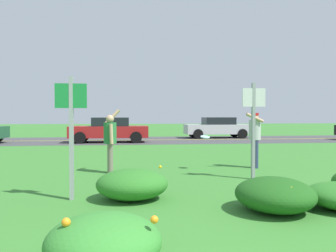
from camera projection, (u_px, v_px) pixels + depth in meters
The scene contains 13 objects.
ground_plane at pixel (134, 161), 11.67m from camera, with size 120.00×120.00×0.00m, color #387A2D.
highway_strip at pixel (130, 140), 21.99m from camera, with size 120.00×7.31×0.01m, color #424244.
highway_center_stripe at pixel (130, 140), 21.99m from camera, with size 120.00×0.16×0.00m, color yellow.
daylily_clump_mid_left at pixel (132, 184), 6.26m from camera, with size 1.30×1.17×0.59m.
daylily_clump_mid_center at pixel (104, 242), 3.40m from camera, with size 1.15×1.15×0.57m.
daylily_clump_front_right at pixel (275, 194), 5.48m from camera, with size 1.24×1.34×0.54m.
sign_post_near_path at pixel (71, 125), 6.22m from camera, with size 0.56×0.10×2.23m.
sign_post_by_roadside at pixel (253, 121), 8.27m from camera, with size 0.56×0.10×2.31m.
person_thrower_green_shirt at pixel (110, 138), 9.21m from camera, with size 0.44×0.51×1.71m.
person_catcher_red_cap_gray_shirt at pixel (255, 134), 10.13m from camera, with size 0.55×0.52×1.62m.
frisbee_pale_blue at pixel (205, 137), 9.77m from camera, with size 0.27×0.26×0.09m.
car_silver_center_left at pixel (217, 127), 24.36m from camera, with size 4.50×2.00×1.45m.
car_red_center_right at pixel (109, 130), 20.19m from camera, with size 4.50×2.00×1.45m.
Camera 1 is at (-0.28, -1.28, 1.51)m, focal length 37.00 mm.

